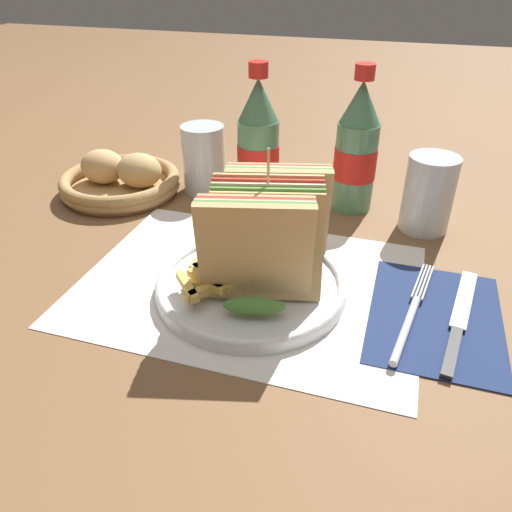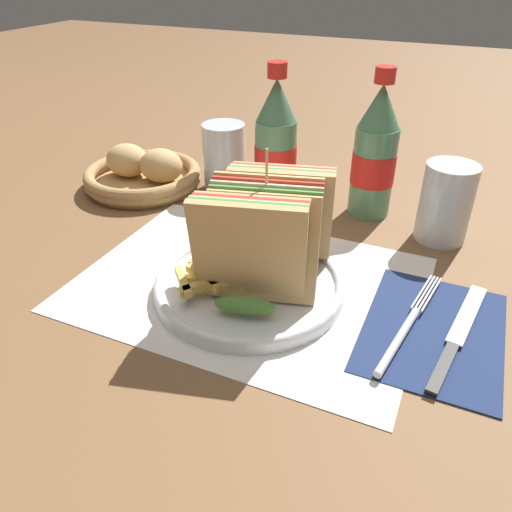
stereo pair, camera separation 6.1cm
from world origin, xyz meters
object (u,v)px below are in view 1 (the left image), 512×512
at_px(glass_far, 204,163).
at_px(bread_basket, 121,180).
at_px(club_sandwich, 267,233).
at_px(glass_near, 428,198).
at_px(coke_bottle_near, 258,147).
at_px(knife, 459,319).
at_px(coke_bottle_far, 356,151).
at_px(plate_main, 251,285).
at_px(fork, 410,317).

xyz_separation_m(glass_far, bread_basket, (-0.13, -0.05, -0.03)).
relative_size(club_sandwich, glass_near, 1.75).
xyz_separation_m(coke_bottle_near, glass_near, (0.26, -0.01, -0.05)).
distance_m(knife, glass_near, 0.23).
distance_m(coke_bottle_far, glass_near, 0.13).
bearing_deg(coke_bottle_far, club_sandwich, -104.37).
height_order(plate_main, bread_basket, bread_basket).
relative_size(fork, glass_near, 1.75).
relative_size(plate_main, glass_near, 2.06).
height_order(knife, coke_bottle_near, coke_bottle_near).
bearing_deg(glass_near, bread_basket, -177.72).
bearing_deg(plate_main, fork, -1.39).
xyz_separation_m(fork, coke_bottle_far, (-0.11, 0.28, 0.09)).
height_order(plate_main, glass_far, glass_far).
relative_size(plate_main, knife, 1.15).
relative_size(fork, coke_bottle_near, 0.89).
relative_size(coke_bottle_far, bread_basket, 1.10).
xyz_separation_m(club_sandwich, knife, (0.23, -0.00, -0.07)).
height_order(glass_near, glass_far, same).
height_order(club_sandwich, glass_far, club_sandwich).
bearing_deg(plate_main, glass_far, 122.51).
xyz_separation_m(glass_near, glass_far, (-0.37, 0.03, 0.00)).
xyz_separation_m(plate_main, glass_far, (-0.17, 0.26, 0.04)).
bearing_deg(glass_far, plate_main, -57.49).
bearing_deg(glass_near, fork, -91.90).
distance_m(club_sandwich, glass_near, 0.29).
distance_m(knife, coke_bottle_far, 0.32).
xyz_separation_m(coke_bottle_far, glass_far, (-0.25, -0.01, -0.05)).
xyz_separation_m(coke_bottle_far, glass_near, (0.11, -0.04, -0.05)).
height_order(knife, glass_near, glass_near).
xyz_separation_m(knife, bread_basket, (-0.55, 0.20, 0.02)).
relative_size(coke_bottle_near, glass_far, 1.97).
bearing_deg(plate_main, coke_bottle_near, 105.17).
height_order(coke_bottle_near, glass_far, coke_bottle_near).
height_order(fork, bread_basket, bread_basket).
distance_m(knife, bread_basket, 0.58).
height_order(plate_main, coke_bottle_far, coke_bottle_far).
xyz_separation_m(club_sandwich, fork, (0.17, -0.02, -0.07)).
distance_m(club_sandwich, glass_far, 0.31).
height_order(plate_main, fork, plate_main).
bearing_deg(coke_bottle_near, knife, -36.74).
bearing_deg(coke_bottle_far, fork, -69.06).
bearing_deg(glass_far, coke_bottle_far, 1.80).
bearing_deg(knife, bread_basket, 168.74).
distance_m(plate_main, coke_bottle_near, 0.26).
bearing_deg(knife, fork, -153.95).
xyz_separation_m(club_sandwich, glass_far, (-0.18, 0.25, -0.03)).
height_order(plate_main, club_sandwich, club_sandwich).
xyz_separation_m(knife, glass_near, (-0.05, 0.22, 0.04)).
height_order(fork, glass_near, glass_near).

